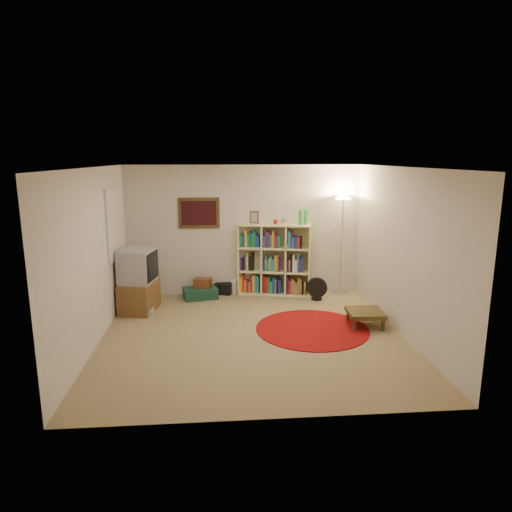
# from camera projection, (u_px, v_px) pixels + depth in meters

# --- Properties ---
(room) EXTENTS (4.54, 4.54, 2.54)m
(room) POSITION_uv_depth(u_px,v_px,m) (249.00, 253.00, 6.66)
(room) COLOR #917B55
(room) RESTS_ON ground
(bookshelf) EXTENTS (1.44, 0.69, 1.66)m
(bookshelf) POSITION_uv_depth(u_px,v_px,m) (273.00, 260.00, 8.87)
(bookshelf) COLOR #FFFCAA
(bookshelf) RESTS_ON ground
(floor_lamp) EXTENTS (0.39, 0.39, 1.93)m
(floor_lamp) POSITION_uv_depth(u_px,v_px,m) (343.00, 212.00, 8.70)
(floor_lamp) COLOR silver
(floor_lamp) RESTS_ON ground
(floor_fan) EXTENTS (0.39, 0.23, 0.44)m
(floor_fan) POSITION_uv_depth(u_px,v_px,m) (317.00, 289.00, 8.56)
(floor_fan) COLOR black
(floor_fan) RESTS_ON ground
(tv_stand) EXTENTS (0.66, 0.84, 1.10)m
(tv_stand) POSITION_uv_depth(u_px,v_px,m) (139.00, 282.00, 7.89)
(tv_stand) COLOR brown
(tv_stand) RESTS_ON ground
(dvd_box) EXTENTS (0.33, 0.28, 0.10)m
(dvd_box) POSITION_uv_depth(u_px,v_px,m) (144.00, 312.00, 7.78)
(dvd_box) COLOR #A2A1A5
(dvd_box) RESTS_ON ground
(suitcase) EXTENTS (0.69, 0.52, 0.20)m
(suitcase) POSITION_uv_depth(u_px,v_px,m) (200.00, 293.00, 8.69)
(suitcase) COLOR #163C2C
(suitcase) RESTS_ON ground
(wicker_basket) EXTENTS (0.36, 0.31, 0.18)m
(wicker_basket) POSITION_uv_depth(u_px,v_px,m) (203.00, 283.00, 8.69)
(wicker_basket) COLOR #592E16
(wicker_basket) RESTS_ON suitcase
(duffel_bag) EXTENTS (0.38, 0.34, 0.22)m
(duffel_bag) POSITION_uv_depth(u_px,v_px,m) (224.00, 288.00, 8.98)
(duffel_bag) COLOR black
(duffel_bag) RESTS_ON ground
(paper_towel) EXTENTS (0.14, 0.14, 0.26)m
(paper_towel) POSITION_uv_depth(u_px,v_px,m) (234.00, 287.00, 9.01)
(paper_towel) COLOR white
(paper_towel) RESTS_ON ground
(red_rug) EXTENTS (1.77, 1.77, 0.02)m
(red_rug) POSITION_uv_depth(u_px,v_px,m) (312.00, 329.00, 7.14)
(red_rug) COLOR maroon
(red_rug) RESTS_ON ground
(side_table) EXTENTS (0.58, 0.58, 0.25)m
(side_table) POSITION_uv_depth(u_px,v_px,m) (365.00, 313.00, 7.24)
(side_table) COLOR #392D13
(side_table) RESTS_ON ground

